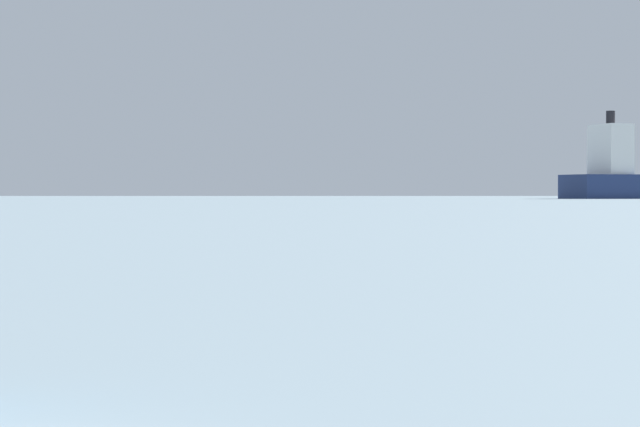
{
  "coord_description": "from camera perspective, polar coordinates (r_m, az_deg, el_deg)",
  "views": [
    {
      "loc": [
        8.55,
        -13.74,
        3.17
      ],
      "look_at": [
        -0.97,
        17.98,
        2.63
      ],
      "focal_mm": 76.46,
      "sensor_mm": 36.0,
      "label": 1
    }
  ],
  "objects": []
}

